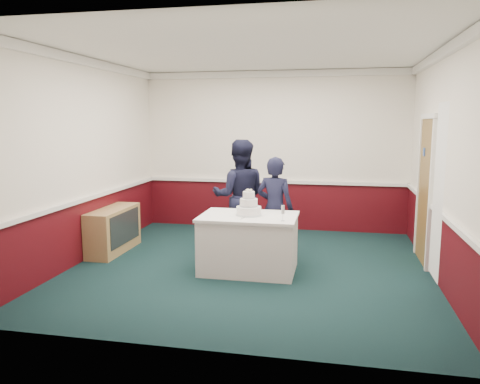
% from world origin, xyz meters
% --- Properties ---
extents(ground, '(5.00, 5.00, 0.00)m').
position_xyz_m(ground, '(0.00, 0.00, 0.00)').
color(ground, '#122A2B').
rests_on(ground, ground).
extents(room_shell, '(5.00, 5.00, 3.00)m').
position_xyz_m(room_shell, '(0.08, 0.61, 1.97)').
color(room_shell, white).
rests_on(room_shell, ground).
extents(sideboard, '(0.41, 1.20, 0.70)m').
position_xyz_m(sideboard, '(-2.28, 0.36, 0.35)').
color(sideboard, '#AA7E52').
rests_on(sideboard, ground).
extents(cake_table, '(1.32, 0.92, 0.79)m').
position_xyz_m(cake_table, '(0.01, -0.16, 0.40)').
color(cake_table, white).
rests_on(cake_table, ground).
extents(wedding_cake, '(0.35, 0.35, 0.36)m').
position_xyz_m(wedding_cake, '(0.01, -0.16, 0.90)').
color(wedding_cake, white).
rests_on(wedding_cake, cake_table).
extents(cake_knife, '(0.07, 0.22, 0.00)m').
position_xyz_m(cake_knife, '(-0.02, -0.36, 0.79)').
color(cake_knife, silver).
rests_on(cake_knife, cake_table).
extents(champagne_flute, '(0.05, 0.05, 0.21)m').
position_xyz_m(champagne_flute, '(0.51, -0.44, 0.93)').
color(champagne_flute, silver).
rests_on(champagne_flute, cake_table).
extents(person_man, '(0.98, 0.83, 1.79)m').
position_xyz_m(person_man, '(-0.32, 0.80, 0.89)').
color(person_man, black).
rests_on(person_man, ground).
extents(person_woman, '(0.63, 0.48, 1.55)m').
position_xyz_m(person_woman, '(0.29, 0.47, 0.78)').
color(person_woman, black).
rests_on(person_woman, ground).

